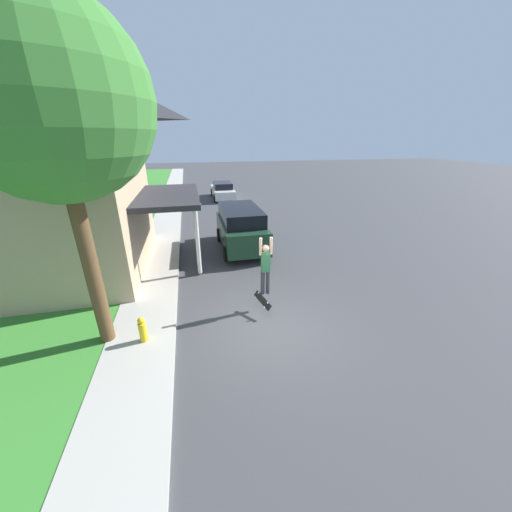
% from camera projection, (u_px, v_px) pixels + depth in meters
% --- Properties ---
extents(ground_plane, '(120.00, 120.00, 0.00)m').
position_uv_depth(ground_plane, '(271.00, 328.00, 8.30)').
color(ground_plane, '#3D3D3F').
extents(lawn, '(10.00, 80.00, 0.08)m').
position_uv_depth(lawn, '(50.00, 268.00, 12.02)').
color(lawn, '#387F2D').
rests_on(lawn, ground_plane).
extents(sidewalk, '(1.80, 80.00, 0.10)m').
position_uv_depth(sidewalk, '(159.00, 258.00, 12.93)').
color(sidewalk, '#ADA89E').
rests_on(sidewalk, ground_plane).
extents(house, '(11.36, 7.91, 8.84)m').
position_uv_depth(house, '(1.00, 151.00, 9.96)').
color(house, tan).
rests_on(house, lawn).
extents(lawn_tree_near, '(3.98, 3.98, 7.70)m').
position_uv_depth(lawn_tree_near, '(50.00, 102.00, 5.54)').
color(lawn_tree_near, brown).
rests_on(lawn_tree_near, lawn).
extents(suv_parked, '(2.09, 4.41, 2.04)m').
position_uv_depth(suv_parked, '(241.00, 227.00, 13.82)').
color(suv_parked, '#193823').
rests_on(suv_parked, ground_plane).
extents(car_down_street, '(1.87, 4.60, 1.44)m').
position_uv_depth(car_down_street, '(223.00, 191.00, 25.52)').
color(car_down_street, silver).
rests_on(car_down_street, ground_plane).
extents(skateboarder, '(0.41, 0.22, 1.86)m').
position_uv_depth(skateboarder, '(266.00, 266.00, 8.68)').
color(skateboarder, '#38383D').
rests_on(skateboarder, ground_plane).
extents(skateboard, '(0.40, 0.74, 0.37)m').
position_uv_depth(skateboard, '(262.00, 300.00, 8.84)').
color(skateboard, black).
rests_on(skateboard, ground_plane).
extents(fire_hydrant, '(0.20, 0.20, 0.72)m').
position_uv_depth(fire_hydrant, '(143.00, 330.00, 7.51)').
color(fire_hydrant, gold).
rests_on(fire_hydrant, sidewalk).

